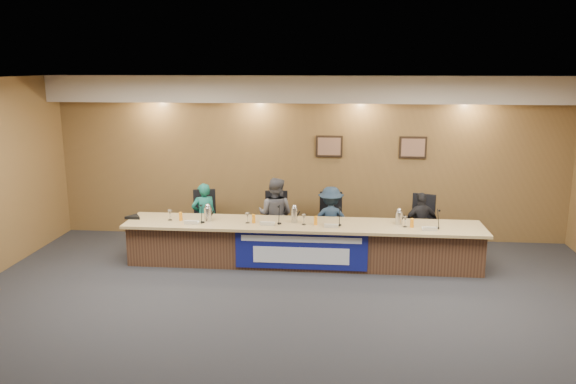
% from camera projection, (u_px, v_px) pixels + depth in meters
% --- Properties ---
extents(floor, '(10.00, 10.00, 0.00)m').
position_uv_depth(floor, '(290.00, 326.00, 7.46)').
color(floor, black).
rests_on(floor, ground).
extents(ceiling, '(10.00, 8.00, 0.04)m').
position_uv_depth(ceiling, '(291.00, 81.00, 6.75)').
color(ceiling, silver).
rests_on(ceiling, wall_back).
extents(wall_back, '(10.00, 0.04, 3.20)m').
position_uv_depth(wall_back, '(309.00, 158.00, 10.99)').
color(wall_back, brown).
rests_on(wall_back, floor).
extents(soffit, '(10.00, 0.50, 0.50)m').
position_uv_depth(soffit, '(308.00, 89.00, 10.45)').
color(soffit, beige).
rests_on(soffit, wall_back).
extents(dais_body, '(6.00, 0.80, 0.70)m').
position_uv_depth(dais_body, '(303.00, 245.00, 9.71)').
color(dais_body, '#4B2F1E').
rests_on(dais_body, floor).
extents(dais_top, '(6.10, 0.95, 0.05)m').
position_uv_depth(dais_top, '(303.00, 225.00, 9.58)').
color(dais_top, tan).
rests_on(dais_top, dais_body).
extents(banner, '(2.20, 0.02, 0.65)m').
position_uv_depth(banner, '(301.00, 251.00, 9.31)').
color(banner, navy).
rests_on(banner, dais_body).
extents(banner_text_upper, '(2.00, 0.01, 0.10)m').
position_uv_depth(banner_text_upper, '(301.00, 239.00, 9.25)').
color(banner_text_upper, silver).
rests_on(banner_text_upper, banner).
extents(banner_text_lower, '(1.60, 0.01, 0.28)m').
position_uv_depth(banner_text_lower, '(301.00, 256.00, 9.31)').
color(banner_text_lower, silver).
rests_on(banner_text_lower, banner).
extents(wall_photo_left, '(0.52, 0.04, 0.42)m').
position_uv_depth(wall_photo_left, '(329.00, 146.00, 10.87)').
color(wall_photo_left, black).
rests_on(wall_photo_left, wall_back).
extents(wall_photo_right, '(0.52, 0.04, 0.42)m').
position_uv_depth(wall_photo_right, '(413.00, 147.00, 10.73)').
color(wall_photo_right, black).
rests_on(wall_photo_right, wall_back).
extents(panelist_a, '(0.54, 0.47, 1.26)m').
position_uv_depth(panelist_a, '(204.00, 216.00, 10.48)').
color(panelist_a, '#135A4D').
rests_on(panelist_a, floor).
extents(panelist_b, '(0.78, 0.67, 1.39)m').
position_uv_depth(panelist_b, '(275.00, 215.00, 10.34)').
color(panelist_b, '#4D4B51').
rests_on(panelist_b, floor).
extents(panelist_c, '(0.83, 0.51, 1.24)m').
position_uv_depth(panelist_c, '(331.00, 220.00, 10.26)').
color(panelist_c, '#1A293B').
rests_on(panelist_c, floor).
extents(panelist_d, '(0.73, 0.46, 1.17)m').
position_uv_depth(panelist_d, '(421.00, 224.00, 10.12)').
color(panelist_d, black).
rests_on(panelist_d, floor).
extents(office_chair_a, '(0.59, 0.59, 0.08)m').
position_uv_depth(office_chair_a, '(206.00, 223.00, 10.61)').
color(office_chair_a, black).
rests_on(office_chair_a, floor).
extents(office_chair_b, '(0.51, 0.51, 0.08)m').
position_uv_depth(office_chair_b, '(276.00, 224.00, 10.48)').
color(office_chair_b, black).
rests_on(office_chair_b, floor).
extents(office_chair_c, '(0.49, 0.49, 0.08)m').
position_uv_depth(office_chair_c, '(331.00, 226.00, 10.39)').
color(office_chair_c, black).
rests_on(office_chair_c, floor).
extents(office_chair_d, '(0.62, 0.62, 0.08)m').
position_uv_depth(office_chair_d, '(420.00, 228.00, 10.24)').
color(office_chair_d, black).
rests_on(office_chair_d, floor).
extents(nameplate_a, '(0.24, 0.08, 0.10)m').
position_uv_depth(nameplate_a, '(191.00, 222.00, 9.48)').
color(nameplate_a, white).
rests_on(nameplate_a, dais_top).
extents(microphone_a, '(0.07, 0.07, 0.02)m').
position_uv_depth(microphone_a, '(203.00, 222.00, 9.60)').
color(microphone_a, black).
rests_on(microphone_a, dais_top).
extents(juice_glass_a, '(0.06, 0.06, 0.15)m').
position_uv_depth(juice_glass_a, '(181.00, 216.00, 9.72)').
color(juice_glass_a, orange).
rests_on(juice_glass_a, dais_top).
extents(water_glass_a, '(0.08, 0.08, 0.18)m').
position_uv_depth(water_glass_a, '(170.00, 215.00, 9.74)').
color(water_glass_a, silver).
rests_on(water_glass_a, dais_top).
extents(nameplate_b, '(0.24, 0.08, 0.10)m').
position_uv_depth(nameplate_b, '(267.00, 223.00, 9.41)').
color(nameplate_b, white).
rests_on(nameplate_b, dais_top).
extents(microphone_b, '(0.07, 0.07, 0.02)m').
position_uv_depth(microphone_b, '(279.00, 223.00, 9.53)').
color(microphone_b, black).
rests_on(microphone_b, dais_top).
extents(juice_glass_b, '(0.06, 0.06, 0.15)m').
position_uv_depth(juice_glass_b, '(254.00, 219.00, 9.58)').
color(juice_glass_b, orange).
rests_on(juice_glass_b, dais_top).
extents(water_glass_b, '(0.08, 0.08, 0.18)m').
position_uv_depth(water_glass_b, '(247.00, 218.00, 9.56)').
color(water_glass_b, silver).
rests_on(water_glass_b, dais_top).
extents(nameplate_c, '(0.24, 0.08, 0.10)m').
position_uv_depth(nameplate_c, '(331.00, 225.00, 9.28)').
color(nameplate_c, white).
rests_on(nameplate_c, dais_top).
extents(microphone_c, '(0.07, 0.07, 0.02)m').
position_uv_depth(microphone_c, '(339.00, 225.00, 9.44)').
color(microphone_c, black).
rests_on(microphone_c, dais_top).
extents(juice_glass_c, '(0.06, 0.06, 0.15)m').
position_uv_depth(juice_glass_c, '(316.00, 221.00, 9.47)').
color(juice_glass_c, orange).
rests_on(juice_glass_c, dais_top).
extents(water_glass_c, '(0.08, 0.08, 0.18)m').
position_uv_depth(water_glass_c, '(304.00, 220.00, 9.47)').
color(water_glass_c, silver).
rests_on(water_glass_c, dais_top).
extents(nameplate_d, '(0.24, 0.08, 0.10)m').
position_uv_depth(nameplate_d, '(430.00, 228.00, 9.11)').
color(nameplate_d, white).
rests_on(nameplate_d, dais_top).
extents(microphone_d, '(0.07, 0.07, 0.02)m').
position_uv_depth(microphone_d, '(437.00, 228.00, 9.27)').
color(microphone_d, black).
rests_on(microphone_d, dais_top).
extents(juice_glass_d, '(0.06, 0.06, 0.15)m').
position_uv_depth(juice_glass_d, '(412.00, 223.00, 9.32)').
color(juice_glass_d, orange).
rests_on(juice_glass_d, dais_top).
extents(water_glass_d, '(0.08, 0.08, 0.18)m').
position_uv_depth(water_glass_d, '(405.00, 222.00, 9.33)').
color(water_glass_d, silver).
rests_on(water_glass_d, dais_top).
extents(carafe_left, '(0.13, 0.13, 0.23)m').
position_uv_depth(carafe_left, '(208.00, 214.00, 9.71)').
color(carafe_left, silver).
rests_on(carafe_left, dais_top).
extents(carafe_mid, '(0.11, 0.11, 0.26)m').
position_uv_depth(carafe_mid, '(294.00, 215.00, 9.59)').
color(carafe_mid, silver).
rests_on(carafe_mid, dais_top).
extents(carafe_right, '(0.12, 0.12, 0.22)m').
position_uv_depth(carafe_right, '(399.00, 218.00, 9.49)').
color(carafe_right, silver).
rests_on(carafe_right, dais_top).
extents(speakerphone, '(0.32, 0.32, 0.05)m').
position_uv_depth(speakerphone, '(134.00, 217.00, 9.88)').
color(speakerphone, black).
rests_on(speakerphone, dais_top).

